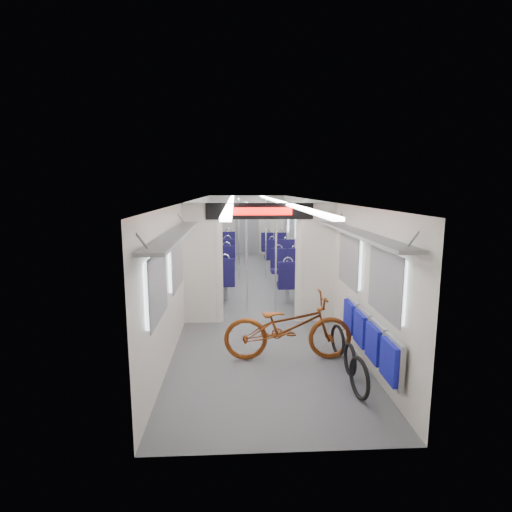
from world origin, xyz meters
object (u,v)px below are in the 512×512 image
at_px(flip_bench, 369,336).
at_px(seat_bay_far_left, 221,249).
at_px(bike_hoop_b, 350,361).
at_px(stanchion_near_right, 276,258).
at_px(seat_bay_near_left, 217,269).
at_px(seat_bay_far_right, 277,249).
at_px(bike_hoop_c, 338,342).
at_px(stanchion_far_left, 239,239).
at_px(seat_bay_near_right, 292,272).
at_px(stanchion_far_right, 266,239).
at_px(stanchion_near_left, 247,258).
at_px(bike_hoop_a, 359,380).
at_px(bicycle, 288,327).

relative_size(flip_bench, seat_bay_far_left, 0.96).
bearing_deg(bike_hoop_b, seat_bay_far_left, 104.09).
xyz_separation_m(bike_hoop_b, stanchion_near_right, (-0.74, 2.92, 0.94)).
relative_size(seat_bay_near_left, seat_bay_far_right, 1.01).
xyz_separation_m(bike_hoop_b, bike_hoop_c, (0.01, 0.69, 0.01)).
bearing_deg(stanchion_far_left, seat_bay_far_right, 58.23).
height_order(seat_bay_near_right, stanchion_far_right, stanchion_far_right).
bearing_deg(seat_bay_near_left, flip_bench, -64.45).
bearing_deg(stanchion_near_left, bike_hoop_a, -70.50).
bearing_deg(bike_hoop_a, flip_bench, 63.19).
distance_m(bike_hoop_c, stanchion_far_left, 5.65).
relative_size(bike_hoop_a, seat_bay_far_left, 0.24).
height_order(bike_hoop_a, stanchion_near_left, stanchion_near_left).
distance_m(bike_hoop_c, seat_bay_far_right, 7.46).
height_order(bike_hoop_a, seat_bay_near_left, seat_bay_near_left).
relative_size(flip_bench, bike_hoop_c, 4.38).
height_order(flip_bench, stanchion_far_left, stanchion_far_left).
height_order(seat_bay_near_left, seat_bay_near_right, seat_bay_near_left).
distance_m(seat_bay_near_left, stanchion_near_right, 2.34).
xyz_separation_m(bike_hoop_c, stanchion_near_left, (-1.35, 2.30, 0.93)).
bearing_deg(bike_hoop_a, stanchion_near_left, 109.50).
bearing_deg(stanchion_far_right, seat_bay_far_left, 122.95).
distance_m(seat_bay_near_left, stanchion_far_right, 1.97).
distance_m(bicycle, stanchion_far_right, 5.53).
xyz_separation_m(flip_bench, seat_bay_far_right, (-0.42, 8.16, -0.03)).
bearing_deg(stanchion_near_left, bicycle, -77.04).
relative_size(bicycle, seat_bay_far_right, 0.92).
relative_size(seat_bay_near_left, stanchion_far_right, 0.92).
height_order(seat_bay_far_left, stanchion_far_right, stanchion_far_right).
distance_m(bike_hoop_a, stanchion_near_left, 3.94).
distance_m(bike_hoop_a, bike_hoop_b, 0.62).
xyz_separation_m(seat_bay_near_left, stanchion_far_right, (1.34, 1.31, 0.60)).
bearing_deg(bike_hoop_b, seat_bay_near_right, 92.30).
distance_m(flip_bench, seat_bay_far_left, 8.49).
bearing_deg(bike_hoop_b, bicycle, 143.04).
bearing_deg(bike_hoop_c, flip_bench, -71.66).
distance_m(bike_hoop_b, seat_bay_near_right, 4.45).
bearing_deg(seat_bay_near_left, bike_hoop_b, -66.77).
bearing_deg(stanchion_near_left, flip_bench, -62.29).
relative_size(seat_bay_far_right, stanchion_far_right, 0.91).
bearing_deg(seat_bay_near_right, seat_bay_near_left, 169.72).
bearing_deg(stanchion_near_right, bicycle, -91.17).
bearing_deg(seat_bay_far_left, bike_hoop_a, -77.25).
relative_size(bike_hoop_a, stanchion_far_right, 0.23).
bearing_deg(bicycle, stanchion_near_right, -0.30).
bearing_deg(stanchion_far_left, bike_hoop_b, -76.42).
bearing_deg(bicycle, stanchion_far_left, 7.92).
height_order(bicycle, bike_hoop_c, bicycle).
bearing_deg(bike_hoop_a, stanchion_near_right, 100.85).
height_order(bike_hoop_a, stanchion_far_left, stanchion_far_left).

